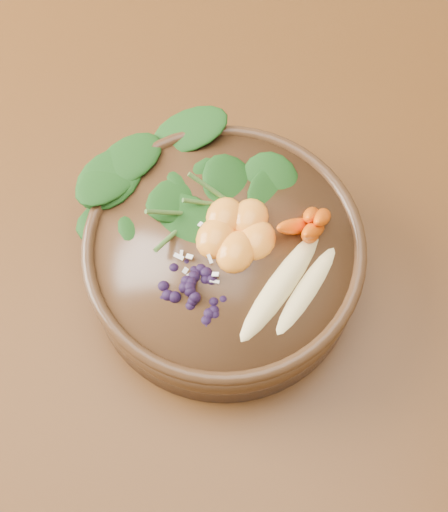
% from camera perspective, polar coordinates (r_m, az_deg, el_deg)
% --- Properties ---
extents(ground, '(4.00, 4.00, 0.00)m').
position_cam_1_polar(ground, '(1.49, -0.92, -6.38)').
color(ground, '#381E0F').
rests_on(ground, ground).
extents(dining_table, '(1.60, 0.90, 0.75)m').
position_cam_1_polar(dining_table, '(0.89, -1.55, 6.91)').
color(dining_table, '#331C0C').
rests_on(dining_table, ground).
extents(stoneware_bowl, '(0.32, 0.32, 0.07)m').
position_cam_1_polar(stoneware_bowl, '(0.69, 0.00, -0.34)').
color(stoneware_bowl, '#402815').
rests_on(stoneware_bowl, dining_table).
extents(kale_heap, '(0.21, 0.20, 0.04)m').
position_cam_1_polar(kale_heap, '(0.67, 0.07, 6.89)').
color(kale_heap, '#174811').
rests_on(kale_heap, stoneware_bowl).
extents(carrot_cluster, '(0.07, 0.07, 0.07)m').
position_cam_1_polar(carrot_cluster, '(0.64, 7.22, 4.50)').
color(carrot_cluster, '#F75B07').
rests_on(carrot_cluster, stoneware_bowl).
extents(banana_halves, '(0.08, 0.14, 0.03)m').
position_cam_1_polar(banana_halves, '(0.63, 5.66, -2.14)').
color(banana_halves, '#E0CC84').
rests_on(banana_halves, stoneware_bowl).
extents(mandarin_cluster, '(0.10, 0.10, 0.03)m').
position_cam_1_polar(mandarin_cluster, '(0.65, 1.01, 2.41)').
color(mandarin_cluster, orange).
rests_on(mandarin_cluster, stoneware_bowl).
extents(blueberry_pile, '(0.14, 0.12, 0.04)m').
position_cam_1_polar(blueberry_pile, '(0.62, -2.85, -2.09)').
color(blueberry_pile, black).
rests_on(blueberry_pile, stoneware_bowl).
extents(coconut_flakes, '(0.10, 0.08, 0.01)m').
position_cam_1_polar(coconut_flakes, '(0.65, -0.85, -0.18)').
color(coconut_flakes, white).
rests_on(coconut_flakes, stoneware_bowl).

